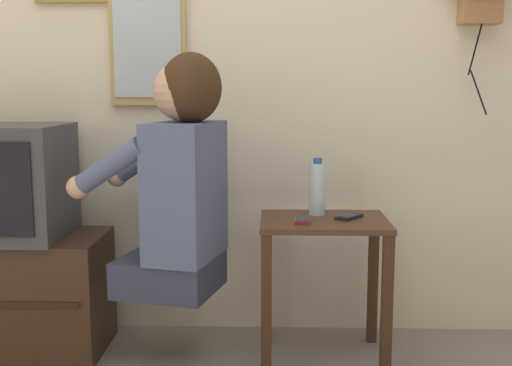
# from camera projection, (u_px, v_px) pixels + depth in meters

# --- Properties ---
(wall_back) EXTENTS (6.80, 0.05, 2.55)m
(wall_back) POSITION_uv_depth(u_px,v_px,m) (206.00, 44.00, 2.79)
(wall_back) COLOR beige
(wall_back) RESTS_ON ground_plane
(side_table) EXTENTS (0.50, 0.39, 0.58)m
(side_table) POSITION_uv_depth(u_px,v_px,m) (324.00, 254.00, 2.55)
(side_table) COLOR #422819
(side_table) RESTS_ON ground_plane
(person) EXTENTS (0.61, 0.48, 0.92)m
(person) POSITION_uv_depth(u_px,v_px,m) (179.00, 177.00, 2.44)
(person) COLOR #2D3347
(person) RESTS_ON ground_plane
(tv_stand) EXTENTS (0.75, 0.41, 0.49)m
(tv_stand) POSITION_uv_depth(u_px,v_px,m) (14.00, 294.00, 2.66)
(tv_stand) COLOR #382316
(tv_stand) RESTS_ON ground_plane
(wall_mirror) EXTENTS (0.33, 0.03, 0.68)m
(wall_mirror) POSITION_uv_depth(u_px,v_px,m) (147.00, 25.00, 2.74)
(wall_mirror) COLOR tan
(cell_phone_held) EXTENTS (0.07, 0.13, 0.01)m
(cell_phone_held) POSITION_uv_depth(u_px,v_px,m) (302.00, 220.00, 2.48)
(cell_phone_held) COLOR maroon
(cell_phone_held) RESTS_ON side_table
(cell_phone_spare) EXTENTS (0.12, 0.13, 0.01)m
(cell_phone_spare) POSITION_uv_depth(u_px,v_px,m) (349.00, 217.00, 2.55)
(cell_phone_spare) COLOR black
(cell_phone_spare) RESTS_ON side_table
(water_bottle) EXTENTS (0.07, 0.07, 0.23)m
(water_bottle) POSITION_uv_depth(u_px,v_px,m) (317.00, 188.00, 2.60)
(water_bottle) COLOR silver
(water_bottle) RESTS_ON side_table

